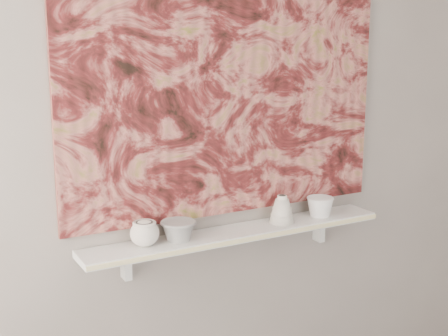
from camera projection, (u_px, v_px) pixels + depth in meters
wall_back at (227, 131)px, 2.69m from camera, size 3.60×0.00×3.60m
shelf at (238, 233)px, 2.70m from camera, size 1.40×0.18×0.03m
shelf_stripe at (249, 239)px, 2.62m from camera, size 1.40×0.01×0.02m
bracket_left at (126, 265)px, 2.54m from camera, size 0.03×0.06×0.12m
bracket_right at (319, 229)px, 3.00m from camera, size 0.03×0.06×0.12m
painting at (229, 87)px, 2.64m from camera, size 1.50×0.02×1.10m
house_motif at (314, 150)px, 2.90m from camera, size 0.09×0.00×0.08m
bowl_grey at (178, 230)px, 2.55m from camera, size 0.17×0.17×0.09m
cup_cream at (145, 233)px, 2.48m from camera, size 0.14×0.14×0.11m
bell_vessel at (282, 209)px, 2.79m from camera, size 0.15×0.15×0.13m
bowl_white at (320, 206)px, 2.90m from camera, size 0.13×0.13×0.09m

